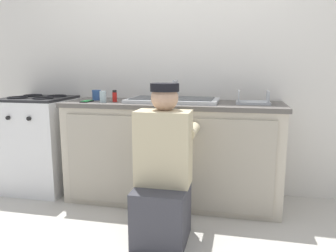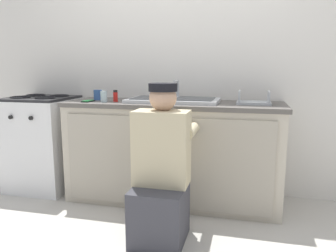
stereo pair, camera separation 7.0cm
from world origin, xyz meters
name	(u,v)px [view 2 (the right image)]	position (x,y,z in m)	size (l,w,h in m)	color
ground_plane	(165,212)	(0.00, 0.00, 0.00)	(12.00, 12.00, 0.00)	beige
back_wall	(181,63)	(0.00, 0.65, 1.25)	(6.00, 0.10, 2.50)	silver
counter_cabinet	(173,154)	(0.00, 0.29, 0.43)	(1.89, 0.62, 0.87)	beige
countertop	(173,104)	(0.00, 0.30, 0.89)	(1.93, 0.62, 0.04)	#5B5651
sink_double_basin	(173,100)	(0.00, 0.30, 0.93)	(0.80, 0.44, 0.19)	silver
stove_range	(44,143)	(-1.34, 0.30, 0.46)	(0.60, 0.62, 0.94)	white
plumber_person	(161,176)	(0.07, -0.41, 0.46)	(0.42, 0.61, 1.10)	#3F3F47
water_glass	(104,97)	(-0.59, 0.14, 0.96)	(0.06, 0.06, 0.10)	#ADC6CC
cell_phone	(88,101)	(-0.75, 0.15, 0.91)	(0.07, 0.14, 0.01)	black
coffee_mug	(98,95)	(-0.73, 0.32, 0.96)	(0.13, 0.08, 0.10)	#335699
dish_rack_tray	(254,101)	(0.69, 0.31, 0.93)	(0.28, 0.22, 0.11)	#B2B7BC
spice_bottle_red	(115,96)	(-0.51, 0.20, 0.96)	(0.04, 0.04, 0.10)	red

